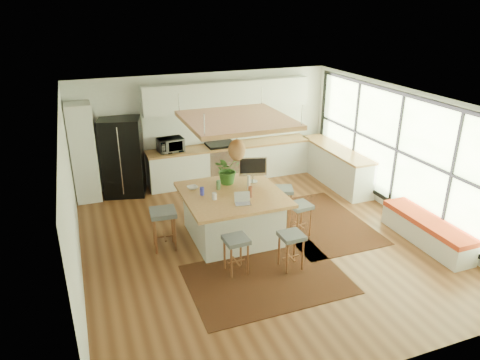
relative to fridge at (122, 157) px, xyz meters
name	(u,v)px	position (x,y,z in m)	size (l,w,h in m)	color
floor	(259,240)	(2.11, -3.18, -0.93)	(7.00, 7.00, 0.00)	#572E18
ceiling	(261,102)	(2.11, -3.18, 1.78)	(7.00, 7.00, 0.00)	white
wall_back	(205,127)	(2.11, 0.32, 0.42)	(6.50, 6.50, 0.00)	silver
wall_front	(380,282)	(2.11, -6.68, 0.42)	(6.50, 6.50, 0.00)	silver
wall_left	(71,202)	(-1.14, -3.18, 0.42)	(7.00, 7.00, 0.00)	silver
wall_right	(405,155)	(5.36, -3.18, 0.42)	(7.00, 7.00, 0.00)	silver
window_wall	(404,153)	(5.33, -3.18, 0.47)	(0.10, 6.20, 2.60)	black
pantry	(83,153)	(-0.84, 0.00, 0.20)	(0.55, 0.60, 2.25)	silver
back_counter_base	(230,163)	(2.66, 0.00, -0.49)	(4.20, 0.60, 0.88)	silver
back_counter_top	(230,146)	(2.66, 0.00, -0.03)	(4.24, 0.64, 0.05)	#9A6436
backsplash	(226,125)	(2.66, 0.30, 0.43)	(4.20, 0.02, 0.80)	white
upper_cabinets	(228,95)	(2.66, 0.14, 1.22)	(4.20, 0.34, 0.70)	silver
range	(221,162)	(2.41, 0.00, -0.43)	(0.76, 0.62, 1.00)	#A5A5AA
right_counter_base	(336,166)	(5.04, -1.18, -0.49)	(0.60, 2.50, 0.88)	silver
right_counter_top	(337,149)	(5.04, -1.18, -0.03)	(0.64, 2.54, 0.05)	#9A6436
window_bench	(427,231)	(5.06, -4.38, -0.68)	(0.52, 2.00, 0.50)	silver
ceiling_panel	(237,134)	(1.81, -2.78, 1.12)	(1.86, 1.86, 0.80)	#9A6436
rug_near	(267,279)	(1.74, -4.42, -0.92)	(2.60, 1.80, 0.01)	black
rug_right	(319,222)	(3.57, -2.95, -0.92)	(1.80, 2.60, 0.01)	black
fridge	(122,157)	(0.00, 0.00, 0.00)	(0.92, 0.72, 1.85)	black
island	(232,215)	(1.70, -2.84, -0.46)	(1.85, 1.85, 0.93)	#9A6436
stool_near_left	(236,254)	(1.33, -4.03, -0.57)	(0.39, 0.39, 0.67)	#4C5154
stool_near_right	(291,249)	(2.26, -4.23, -0.57)	(0.39, 0.39, 0.66)	#4C5154
stool_right_front	(300,219)	(2.94, -3.25, -0.57)	(0.40, 0.40, 0.67)	#4C5154
stool_right_back	(282,203)	(2.94, -2.48, -0.57)	(0.41, 0.41, 0.70)	#4C5154
stool_left_side	(164,231)	(0.36, -2.81, -0.57)	(0.46, 0.46, 0.78)	#4C5154
laptop	(243,198)	(1.71, -3.37, 0.12)	(0.28, 0.30, 0.21)	#A5A5AA
monitor	(253,170)	(2.26, -2.47, 0.26)	(0.57, 0.20, 0.53)	#A5A5AA
microwave	(170,143)	(1.15, 0.01, 0.20)	(0.60, 0.33, 0.41)	#A5A5AA
island_plant	(228,172)	(1.78, -2.35, 0.24)	(0.54, 0.60, 0.47)	#1E4C19
island_bowl	(192,188)	(1.04, -2.39, 0.03)	(0.20, 0.20, 0.05)	beige
island_bottle_0	(203,190)	(1.15, -2.74, 0.10)	(0.07, 0.07, 0.19)	#2D31B6
island_bottle_1	(214,194)	(1.30, -2.99, 0.10)	(0.07, 0.07, 0.19)	silver
island_bottle_2	(250,192)	(1.95, -3.14, 0.10)	(0.07, 0.07, 0.19)	brown
island_bottle_3	(249,185)	(2.05, -2.79, 0.10)	(0.07, 0.07, 0.19)	beige
island_bottle_4	(218,185)	(1.50, -2.59, 0.10)	(0.07, 0.07, 0.19)	#527949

